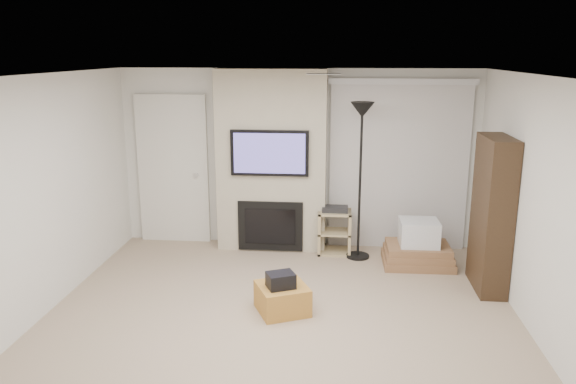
# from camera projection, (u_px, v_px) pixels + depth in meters

# --- Properties ---
(floor) EXTENTS (5.00, 5.50, 0.00)m
(floor) POSITION_uv_depth(u_px,v_px,m) (277.00, 334.00, 5.56)
(floor) COLOR tan
(floor) RESTS_ON ground
(ceiling) EXTENTS (5.00, 5.50, 0.00)m
(ceiling) POSITION_uv_depth(u_px,v_px,m) (276.00, 77.00, 4.95)
(ceiling) COLOR white
(ceiling) RESTS_ON wall_back
(wall_back) EXTENTS (5.00, 0.00, 2.50)m
(wall_back) POSITION_uv_depth(u_px,v_px,m) (298.00, 159.00, 7.91)
(wall_back) COLOR silver
(wall_back) RESTS_ON ground
(wall_front) EXTENTS (5.00, 0.00, 2.50)m
(wall_front) POSITION_uv_depth(u_px,v_px,m) (210.00, 377.00, 2.60)
(wall_front) COLOR silver
(wall_front) RESTS_ON ground
(wall_left) EXTENTS (0.00, 5.50, 2.50)m
(wall_left) POSITION_uv_depth(u_px,v_px,m) (22.00, 206.00, 5.48)
(wall_left) COLOR silver
(wall_left) RESTS_ON ground
(wall_right) EXTENTS (0.00, 5.50, 2.50)m
(wall_right) POSITION_uv_depth(u_px,v_px,m) (553.00, 220.00, 5.04)
(wall_right) COLOR silver
(wall_right) RESTS_ON ground
(hvac_vent) EXTENTS (0.35, 0.18, 0.01)m
(hvac_vent) POSITION_uv_depth(u_px,v_px,m) (324.00, 74.00, 5.69)
(hvac_vent) COLOR silver
(hvac_vent) RESTS_ON ceiling
(ottoman) EXTENTS (0.66, 0.66, 0.30)m
(ottoman) POSITION_uv_depth(u_px,v_px,m) (282.00, 298.00, 6.00)
(ottoman) COLOR #B27A31
(ottoman) RESTS_ON floor
(black_bag) EXTENTS (0.35, 0.32, 0.16)m
(black_bag) POSITION_uv_depth(u_px,v_px,m) (281.00, 280.00, 5.90)
(black_bag) COLOR black
(black_bag) RESTS_ON ottoman
(fireplace_wall) EXTENTS (1.50, 0.47, 2.50)m
(fireplace_wall) POSITION_uv_depth(u_px,v_px,m) (272.00, 162.00, 7.75)
(fireplace_wall) COLOR #B7AD95
(fireplace_wall) RESTS_ON floor
(entry_door) EXTENTS (1.02, 0.11, 2.14)m
(entry_door) POSITION_uv_depth(u_px,v_px,m) (173.00, 170.00, 8.09)
(entry_door) COLOR silver
(entry_door) RESTS_ON floor
(vertical_blinds) EXTENTS (1.98, 0.10, 2.37)m
(vertical_blinds) POSITION_uv_depth(u_px,v_px,m) (399.00, 159.00, 7.74)
(vertical_blinds) COLOR silver
(vertical_blinds) RESTS_ON floor
(floor_lamp) EXTENTS (0.31, 0.31, 2.09)m
(floor_lamp) POSITION_uv_depth(u_px,v_px,m) (361.00, 137.00, 7.23)
(floor_lamp) COLOR black
(floor_lamp) RESTS_ON floor
(av_stand) EXTENTS (0.45, 0.38, 0.66)m
(av_stand) POSITION_uv_depth(u_px,v_px,m) (335.00, 229.00, 7.73)
(av_stand) COLOR tan
(av_stand) RESTS_ON floor
(box_stack) EXTENTS (0.90, 0.69, 0.60)m
(box_stack) POSITION_uv_depth(u_px,v_px,m) (418.00, 248.00, 7.32)
(box_stack) COLOR #8A6140
(box_stack) RESTS_ON floor
(bookshelf) EXTENTS (0.30, 0.80, 1.80)m
(bookshelf) POSITION_uv_depth(u_px,v_px,m) (492.00, 215.00, 6.44)
(bookshelf) COLOR black
(bookshelf) RESTS_ON floor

